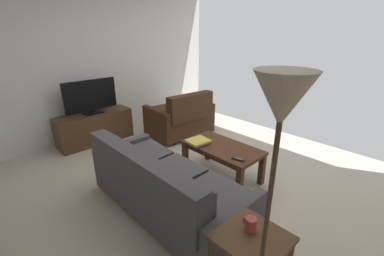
{
  "coord_description": "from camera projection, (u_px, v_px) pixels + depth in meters",
  "views": [
    {
      "loc": [
        -2.14,
        2.17,
        1.91
      ],
      "look_at": [
        0.14,
        0.02,
        0.71
      ],
      "focal_mm": 23.73,
      "sensor_mm": 36.0,
      "label": 1
    }
  ],
  "objects": [
    {
      "name": "tv_stand",
      "position": [
        95.0,
        128.0,
        4.58
      ],
      "size": [
        0.44,
        1.3,
        0.55
      ],
      "color": "#4C331E",
      "rests_on": "ground"
    },
    {
      "name": "coffee_mug",
      "position": [
        251.0,
        224.0,
        1.76
      ],
      "size": [
        0.1,
        0.08,
        0.1
      ],
      "color": "#B23F38",
      "rests_on": "end_table"
    },
    {
      "name": "flat_tv",
      "position": [
        91.0,
        96.0,
        4.37
      ],
      "size": [
        0.2,
        0.91,
        0.59
      ],
      "color": "black",
      "rests_on": "tv_stand"
    },
    {
      "name": "floor_lamp",
      "position": [
        278.0,
        132.0,
        1.21
      ],
      "size": [
        0.29,
        0.29,
        1.75
      ],
      "color": "#47331E",
      "rests_on": "ground"
    },
    {
      "name": "end_table",
      "position": [
        251.0,
        250.0,
        1.76
      ],
      "size": [
        0.45,
        0.45,
        0.61
      ],
      "color": "brown",
      "rests_on": "ground"
    },
    {
      "name": "coffee_table",
      "position": [
        222.0,
        151.0,
        3.43
      ],
      "size": [
        1.05,
        0.57,
        0.47
      ],
      "color": "#4C2819",
      "rests_on": "ground"
    },
    {
      "name": "tv_remote",
      "position": [
        238.0,
        159.0,
        3.03
      ],
      "size": [
        0.17,
        0.08,
        0.02
      ],
      "color": "black",
      "rests_on": "coffee_table"
    },
    {
      "name": "ground_plane",
      "position": [
        200.0,
        178.0,
        3.53
      ],
      "size": [
        5.07,
        4.83,
        0.01
      ],
      "primitive_type": "cube",
      "color": "beige"
    },
    {
      "name": "wall_right",
      "position": [
        105.0,
        59.0,
        4.73
      ],
      "size": [
        0.12,
        4.83,
        2.85
      ],
      "primitive_type": "cube",
      "color": "white",
      "rests_on": "ground"
    },
    {
      "name": "book_stack",
      "position": [
        198.0,
        142.0,
        3.46
      ],
      "size": [
        0.27,
        0.31,
        0.06
      ],
      "color": "#996699",
      "rests_on": "coffee_table"
    },
    {
      "name": "sofa_main",
      "position": [
        162.0,
        186.0,
        2.72
      ],
      "size": [
        1.95,
        0.84,
        0.82
      ],
      "color": "black",
      "rests_on": "ground"
    },
    {
      "name": "loveseat_near",
      "position": [
        181.0,
        117.0,
        4.85
      ],
      "size": [
        0.91,
        1.18,
        0.87
      ],
      "color": "black",
      "rests_on": "ground"
    }
  ]
}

